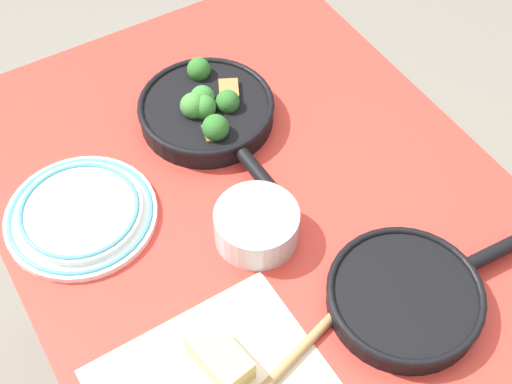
{
  "coord_description": "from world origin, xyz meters",
  "views": [
    {
      "loc": [
        -0.62,
        0.38,
        1.69
      ],
      "look_at": [
        0.0,
        0.0,
        0.76
      ],
      "focal_mm": 50.0,
      "sensor_mm": 36.0,
      "label": 1
    }
  ],
  "objects_px": {
    "prep_bowl_steel": "(257,225)",
    "cheese_block": "(220,358)",
    "wooden_spoon": "(326,323)",
    "dinner_plate_stack": "(80,213)",
    "skillet_eggs": "(407,296)",
    "skillet_broccoli": "(208,110)"
  },
  "relations": [
    {
      "from": "skillet_broccoli",
      "to": "prep_bowl_steel",
      "type": "distance_m",
      "value": 0.27
    },
    {
      "from": "prep_bowl_steel",
      "to": "cheese_block",
      "type": "bearing_deg",
      "value": 135.8
    },
    {
      "from": "dinner_plate_stack",
      "to": "cheese_block",
      "type": "bearing_deg",
      "value": -168.74
    },
    {
      "from": "skillet_broccoli",
      "to": "dinner_plate_stack",
      "type": "height_order",
      "value": "skillet_broccoli"
    },
    {
      "from": "cheese_block",
      "to": "dinner_plate_stack",
      "type": "relative_size",
      "value": 0.42
    },
    {
      "from": "skillet_broccoli",
      "to": "skillet_eggs",
      "type": "height_order",
      "value": "skillet_broccoli"
    },
    {
      "from": "skillet_eggs",
      "to": "cheese_block",
      "type": "bearing_deg",
      "value": 172.21
    },
    {
      "from": "skillet_eggs",
      "to": "cheese_block",
      "type": "height_order",
      "value": "cheese_block"
    },
    {
      "from": "wooden_spoon",
      "to": "skillet_eggs",
      "type": "bearing_deg",
      "value": -30.6
    },
    {
      "from": "skillet_eggs",
      "to": "dinner_plate_stack",
      "type": "distance_m",
      "value": 0.54
    },
    {
      "from": "wooden_spoon",
      "to": "cheese_block",
      "type": "xyz_separation_m",
      "value": [
        0.03,
        0.16,
        0.02
      ]
    },
    {
      "from": "wooden_spoon",
      "to": "cheese_block",
      "type": "distance_m",
      "value": 0.17
    },
    {
      "from": "dinner_plate_stack",
      "to": "prep_bowl_steel",
      "type": "bearing_deg",
      "value": -128.25
    },
    {
      "from": "cheese_block",
      "to": "prep_bowl_steel",
      "type": "relative_size",
      "value": 0.77
    },
    {
      "from": "wooden_spoon",
      "to": "dinner_plate_stack",
      "type": "relative_size",
      "value": 1.33
    },
    {
      "from": "prep_bowl_steel",
      "to": "wooden_spoon",
      "type": "bearing_deg",
      "value": -178.87
    },
    {
      "from": "prep_bowl_steel",
      "to": "dinner_plate_stack",
      "type": "bearing_deg",
      "value": 51.75
    },
    {
      "from": "prep_bowl_steel",
      "to": "skillet_broccoli",
      "type": "bearing_deg",
      "value": -12.2
    },
    {
      "from": "wooden_spoon",
      "to": "prep_bowl_steel",
      "type": "bearing_deg",
      "value": 74.65
    },
    {
      "from": "wooden_spoon",
      "to": "prep_bowl_steel",
      "type": "height_order",
      "value": "prep_bowl_steel"
    },
    {
      "from": "cheese_block",
      "to": "dinner_plate_stack",
      "type": "distance_m",
      "value": 0.35
    },
    {
      "from": "skillet_eggs",
      "to": "prep_bowl_steel",
      "type": "distance_m",
      "value": 0.26
    }
  ]
}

